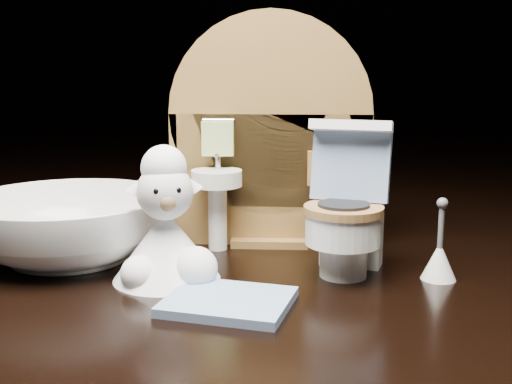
% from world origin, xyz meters
% --- Properties ---
extents(backdrop_panel, '(0.13, 0.05, 0.15)m').
position_xyz_m(backdrop_panel, '(-0.00, 0.06, 0.07)').
color(backdrop_panel, brown).
rests_on(backdrop_panel, ground).
extents(toy_toilet, '(0.05, 0.06, 0.09)m').
position_xyz_m(toy_toilet, '(0.05, 0.00, 0.03)').
color(toy_toilet, white).
rests_on(toy_toilet, ground).
extents(bath_mat, '(0.07, 0.06, 0.00)m').
position_xyz_m(bath_mat, '(-0.02, -0.05, 0.00)').
color(bath_mat, '#758FB3').
rests_on(bath_mat, ground).
extents(toilet_brush, '(0.02, 0.02, 0.05)m').
position_xyz_m(toilet_brush, '(0.10, -0.01, 0.01)').
color(toilet_brush, white).
rests_on(toilet_brush, ground).
extents(plush_lamb, '(0.06, 0.06, 0.08)m').
position_xyz_m(plush_lamb, '(-0.05, -0.01, 0.03)').
color(plush_lamb, white).
rests_on(plush_lamb, ground).
extents(ceramic_bowl, '(0.14, 0.14, 0.04)m').
position_xyz_m(ceramic_bowl, '(-0.12, 0.02, 0.02)').
color(ceramic_bowl, white).
rests_on(ceramic_bowl, ground).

